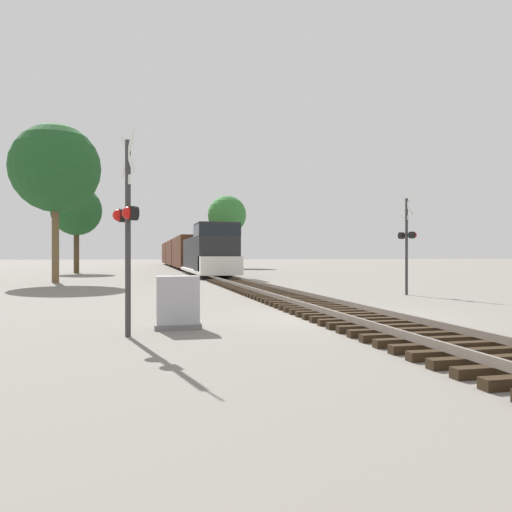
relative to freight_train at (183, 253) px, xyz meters
name	(u,v)px	position (x,y,z in m)	size (l,w,h in m)	color
ground_plane	(344,317)	(0.00, -54.96, -2.00)	(400.00, 400.00, 0.00)	slate
rail_track_bed	(344,312)	(0.00, -54.96, -1.87)	(2.60, 160.00, 0.31)	black
freight_train	(183,253)	(0.00, 0.00, 0.00)	(3.08, 66.68, 4.14)	#232326
crossing_signal_near	(127,221)	(-5.83, -57.07, 0.46)	(0.58, 1.01, 4.34)	#333333
crossing_signal_far	(407,238)	(5.76, -48.35, 0.47)	(0.44, 1.01, 4.37)	#333333
relay_cabinet	(178,303)	(-4.69, -56.16, -1.39)	(1.09, 0.54, 1.24)	slate
tree_far_right	(55,168)	(-10.80, -34.40, 5.23)	(5.58, 5.58, 10.05)	brown
tree_mid_background	(76,211)	(-11.61, -17.08, 4.03)	(4.81, 4.81, 8.47)	#473521
tree_deep_background	(227,215)	(6.04, -0.30, 5.27)	(5.30, 5.30, 9.94)	brown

